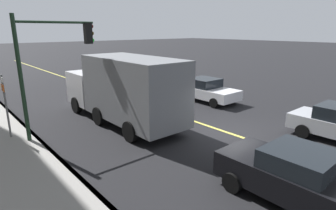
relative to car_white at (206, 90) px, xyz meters
name	(u,v)px	position (x,y,z in m)	size (l,w,h in m)	color
ground	(228,133)	(-4.61, 3.64, -0.74)	(200.00, 200.00, 0.00)	black
sidewalk_slab	(25,207)	(-4.61, 12.19, -0.66)	(80.00, 3.47, 0.15)	gray
curb_edge	(85,185)	(-4.61, 10.53, -0.66)	(80.00, 0.16, 0.15)	slate
lane_stripe_center	(228,133)	(-4.61, 3.64, -0.73)	(80.00, 0.16, 0.01)	#D8CC4C
car_white	(206,90)	(0.00, 0.00, 0.00)	(4.33, 2.06, 1.47)	silver
car_black	(297,176)	(-9.03, 6.50, 0.03)	(4.20, 2.02, 1.53)	black
truck_gray	(124,89)	(-0.34, 6.43, 1.01)	(8.05, 2.58, 3.34)	silver
traffic_light_mast	(52,56)	(-0.01, 9.59, 2.78)	(0.28, 3.27, 5.15)	#1E3823
street_sign_post	(5,102)	(0.89, 11.36, 0.93)	(0.60, 0.08, 2.82)	slate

